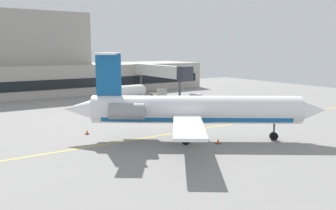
{
  "coord_description": "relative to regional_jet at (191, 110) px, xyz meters",
  "views": [
    {
      "loc": [
        -22.75,
        -30.08,
        9.8
      ],
      "look_at": [
        -0.13,
        4.64,
        3.0
      ],
      "focal_mm": 36.58,
      "sensor_mm": 36.0,
      "label": 1
    }
  ],
  "objects": [
    {
      "name": "pushback_tractor",
      "position": [
        15.34,
        19.93,
        -2.52
      ],
      "size": [
        4.2,
        2.17,
        1.72
      ],
      "color": "silver",
      "rests_on": "ground"
    },
    {
      "name": "belt_loader",
      "position": [
        1.16,
        20.58,
        -2.49
      ],
      "size": [
        4.13,
        3.19,
        1.8
      ],
      "color": "#E5B20C",
      "rests_on": "ground"
    },
    {
      "name": "safety_cone_alpha",
      "position": [
        3.99,
        9.4,
        -3.09
      ],
      "size": [
        0.47,
        0.47,
        0.55
      ],
      "color": "orange",
      "rests_on": "ground"
    },
    {
      "name": "jet_bridge_west",
      "position": [
        15.44,
        30.55,
        1.89
      ],
      "size": [
        2.4,
        19.57,
        6.62
      ],
      "color": "silver",
      "rests_on": "ground"
    },
    {
      "name": "terminal_building",
      "position": [
        -9.09,
        50.33,
        3.48
      ],
      "size": [
        78.21,
        17.06,
        17.89
      ],
      "color": "#ADA89E",
      "rests_on": "ground"
    },
    {
      "name": "safety_cone_charlie",
      "position": [
        -8.63,
        8.59,
        -3.09
      ],
      "size": [
        0.47,
        0.47,
        0.55
      ],
      "color": "orange",
      "rests_on": "ground"
    },
    {
      "name": "baggage_tug",
      "position": [
        14.21,
        29.43,
        -2.45
      ],
      "size": [
        2.18,
        3.65,
        1.92
      ],
      "color": "silver",
      "rests_on": "ground"
    },
    {
      "name": "ground",
      "position": [
        0.87,
        1.06,
        -3.39
      ],
      "size": [
        120.0,
        120.0,
        0.11
      ],
      "color": "gray"
    },
    {
      "name": "fuel_tank",
      "position": [
        8.41,
        31.11,
        -1.78
      ],
      "size": [
        7.15,
        2.87,
        2.8
      ],
      "color": "white",
      "rests_on": "ground"
    },
    {
      "name": "regional_jet",
      "position": [
        0.0,
        0.0,
        0.0
      ],
      "size": [
        24.88,
        19.65,
        9.42
      ],
      "color": "white",
      "rests_on": "ground"
    },
    {
      "name": "safety_cone_bravo",
      "position": [
        1.51,
        -2.76,
        -3.09
      ],
      "size": [
        0.47,
        0.47,
        0.55
      ],
      "color": "orange",
      "rests_on": "ground"
    }
  ]
}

